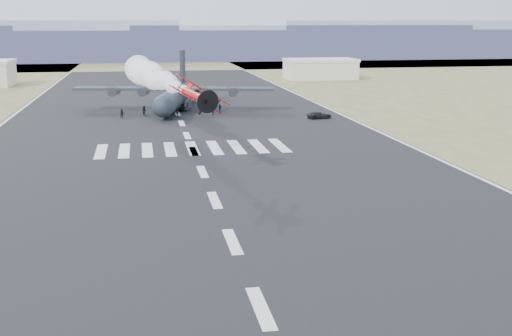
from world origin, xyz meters
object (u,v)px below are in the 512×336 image
object	(u,v)px
transport_aircraft	(176,95)
support_vehicle	(319,115)
crew_b	(122,114)
crew_e	(158,110)
crew_g	(177,111)
crew_c	(213,111)
crew_h	(144,111)
crew_d	(220,108)
crew_f	(184,108)
hangar_right	(320,69)
crew_a	(163,113)
aerobatic_biplane	(197,96)

from	to	relation	value
transport_aircraft	support_vehicle	world-z (taller)	transport_aircraft
crew_b	crew_e	size ratio (longest dim) A/B	0.99
transport_aircraft	crew_g	size ratio (longest dim) A/B	21.16
crew_c	crew_e	xyz separation A→B (m)	(-9.71, 2.40, 0.02)
transport_aircraft	crew_g	distance (m)	8.60
crew_g	crew_h	distance (m)	6.00
crew_b	crew_d	world-z (taller)	crew_b
crew_b	crew_c	world-z (taller)	crew_b
support_vehicle	crew_f	size ratio (longest dim) A/B	2.73
hangar_right	crew_a	xyz separation A→B (m)	(-48.88, -71.09, -2.09)
crew_d	crew_g	world-z (taller)	crew_g
hangar_right	crew_a	world-z (taller)	hangar_right
transport_aircraft	crew_d	bearing A→B (deg)	-20.82
crew_e	crew_f	bearing A→B (deg)	59.56
crew_b	crew_g	xyz separation A→B (m)	(9.76, 1.66, 0.02)
support_vehicle	transport_aircraft	bearing A→B (deg)	44.60
crew_d	crew_h	bearing A→B (deg)	-142.24
hangar_right	support_vehicle	bearing A→B (deg)	-105.85
crew_b	crew_d	size ratio (longest dim) A/B	1.08
crew_a	crew_f	distance (m)	7.80
crew_b	crew_f	xyz separation A→B (m)	(11.19, 6.30, -0.08)
transport_aircraft	crew_f	xyz separation A→B (m)	(1.24, -3.73, -2.03)
hangar_right	aerobatic_biplane	xyz separation A→B (m)	(-46.71, -116.68, 5.95)
crew_a	aerobatic_biplane	bearing A→B (deg)	9.34
hangar_right	crew_a	distance (m)	86.29
aerobatic_biplane	crew_a	size ratio (longest dim) A/B	3.43
transport_aircraft	crew_f	world-z (taller)	transport_aircraft
crew_d	crew_g	bearing A→B (deg)	-129.82
crew_a	crew_d	bearing A→B (deg)	122.53
aerobatic_biplane	crew_a	xyz separation A→B (m)	(-2.17, 45.59, -8.04)
hangar_right	crew_b	distance (m)	90.23
support_vehicle	crew_e	size ratio (longest dim) A/B	2.44
crew_f	crew_h	bearing A→B (deg)	118.16
crew_f	crew_h	world-z (taller)	crew_h
aerobatic_biplane	support_vehicle	size ratio (longest dim) A/B	1.46
hangar_right	crew_d	size ratio (longest dim) A/B	12.68
aerobatic_biplane	crew_h	world-z (taller)	aerobatic_biplane
aerobatic_biplane	crew_g	xyz separation A→B (m)	(0.54, 47.56, -8.07)
crew_b	crew_c	distance (m)	16.05
crew_b	crew_h	distance (m)	4.60
support_vehicle	crew_f	bearing A→B (deg)	49.95
transport_aircraft	crew_f	distance (m)	4.43
crew_b	crew_h	world-z (taller)	crew_h
aerobatic_biplane	crew_c	bearing A→B (deg)	71.65
crew_c	crew_f	distance (m)	7.37
transport_aircraft	crew_h	bearing A→B (deg)	-117.44
hangar_right	support_vehicle	xyz separation A→B (m)	(-21.79, -76.74, -2.41)
hangar_right	crew_e	distance (m)	83.91
crew_c	crew_a	bearing A→B (deg)	-119.26
crew_c	crew_e	size ratio (longest dim) A/B	0.98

